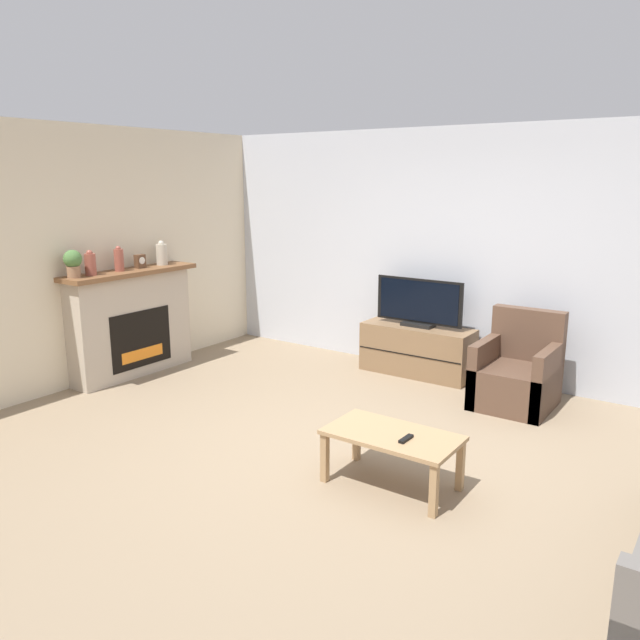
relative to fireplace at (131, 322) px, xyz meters
name	(u,v)px	position (x,y,z in m)	size (l,w,h in m)	color
ground_plane	(340,455)	(3.06, -0.44, -0.60)	(24.00, 24.00, 0.00)	#89755B
wall_back	(471,255)	(3.06, 2.12, 0.75)	(12.00, 0.06, 2.70)	silver
wall_left	(80,258)	(-0.19, -0.44, 0.75)	(0.06, 12.00, 2.70)	beige
fireplace	(131,322)	(0.00, 0.00, 0.00)	(0.43, 1.57, 1.19)	#B7A893
mantel_vase_left	(90,264)	(0.02, -0.47, 0.70)	(0.11, 0.11, 0.26)	#994C3D
mantel_vase_centre_left	(119,259)	(0.02, -0.12, 0.71)	(0.10, 0.10, 0.27)	#994C3D
mantel_vase_right	(162,254)	(0.02, 0.47, 0.71)	(0.13, 0.13, 0.28)	beige
mantel_clock	(140,261)	(0.02, 0.16, 0.66)	(0.08, 0.11, 0.15)	brown
potted_plant	(73,262)	(0.02, -0.67, 0.74)	(0.18, 0.18, 0.28)	#936B4C
tv_stand	(417,350)	(2.61, 1.82, -0.33)	(1.24, 0.45, 0.55)	brown
tv	(419,304)	(2.61, 1.82, 0.20)	(1.02, 0.18, 0.53)	black
armchair	(517,376)	(3.84, 1.49, -0.31)	(0.70, 0.76, 0.91)	brown
coffee_table	(392,441)	(3.63, -0.65, -0.26)	(0.94, 0.52, 0.40)	#A37F56
remote	(406,439)	(3.76, -0.70, -0.19)	(0.04, 0.15, 0.02)	black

